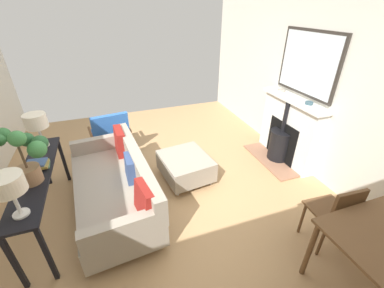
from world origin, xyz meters
TOP-DOWN VIEW (x-y plane):
  - ground_plane at (0.00, 0.00)m, footprint 4.81×6.25m
  - wall_left at (-2.41, 0.00)m, footprint 0.12×6.25m
  - fireplace at (-2.20, -0.08)m, footprint 0.59×1.29m
  - mirror_over_mantel at (-2.32, -0.08)m, footprint 0.04×1.14m
  - mantel_bowl_near at (-2.23, -0.43)m, footprint 0.13×0.13m
  - mantel_bowl_far at (-2.23, 0.21)m, footprint 0.12×0.12m
  - sofa at (0.63, 0.16)m, footprint 1.06×2.02m
  - ottoman at (-0.40, -0.10)m, footprint 0.77×0.85m
  - armchair_accent at (0.61, -1.26)m, footprint 0.75×0.66m
  - console_table at (1.46, 0.17)m, footprint 0.33×1.75m
  - table_lamp_near_end at (1.46, -0.48)m, footprint 0.27×0.27m
  - table_lamp_far_end at (1.46, 0.83)m, footprint 0.27×0.27m
  - potted_plant at (1.43, 0.32)m, footprint 0.48×0.43m
  - book_stack at (1.47, 0.05)m, footprint 0.29×0.22m
  - dining_chair_near_fireplace at (-1.50, 1.61)m, footprint 0.42×0.42m

SIDE VIEW (x-z plane):
  - ground_plane at x=0.00m, z-range -0.01..0.00m
  - ottoman at x=-0.40m, z-range 0.04..0.44m
  - sofa at x=0.63m, z-range -0.06..0.73m
  - armchair_accent at x=0.61m, z-range 0.03..0.85m
  - fireplace at x=-2.20m, z-range -0.07..1.05m
  - dining_chair_near_fireplace at x=-1.50m, z-range 0.09..0.95m
  - console_table at x=1.46m, z-range 0.28..1.03m
  - book_stack at x=1.47m, z-range 0.74..0.82m
  - table_lamp_far_end at x=1.46m, z-range 0.87..1.30m
  - table_lamp_near_end at x=1.46m, z-range 0.87..1.33m
  - potted_plant at x=1.43m, z-range 0.78..1.43m
  - mantel_bowl_near at x=-2.23m, z-range 1.12..1.15m
  - mantel_bowl_far at x=-2.23m, z-range 1.12..1.16m
  - wall_left at x=-2.41m, z-range 0.00..2.80m
  - mirror_over_mantel at x=-2.32m, z-range 1.17..2.10m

